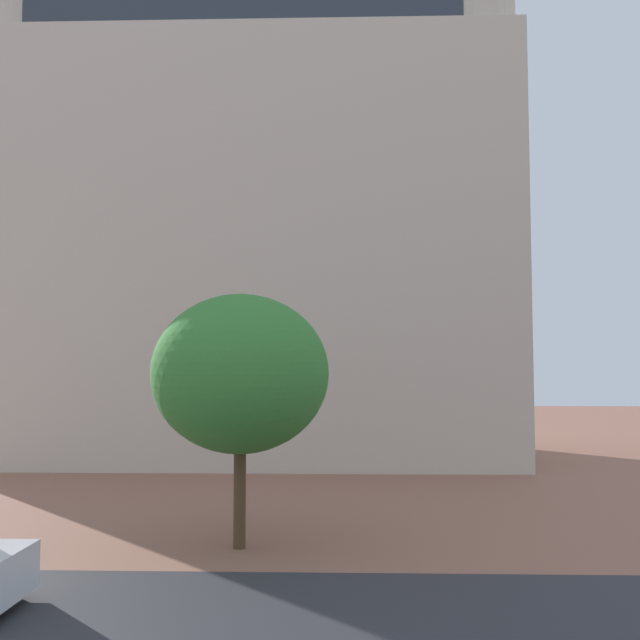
# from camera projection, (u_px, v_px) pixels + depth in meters

# --- Properties ---
(ground_plane) EXTENTS (120.00, 120.00, 0.00)m
(ground_plane) POSITION_uv_depth(u_px,v_px,m) (312.00, 639.00, 10.50)
(ground_plane) COLOR #93604C
(landmark_building) EXTENTS (22.59, 10.13, 36.92)m
(landmark_building) POSITION_uv_depth(u_px,v_px,m) (242.00, 198.00, 31.97)
(landmark_building) COLOR beige
(landmark_building) RESTS_ON ground_plane
(tree_curb_far) EXTENTS (4.01, 4.01, 5.70)m
(tree_curb_far) POSITION_uv_depth(u_px,v_px,m) (241.00, 374.00, 15.92)
(tree_curb_far) COLOR #4C3823
(tree_curb_far) RESTS_ON ground_plane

